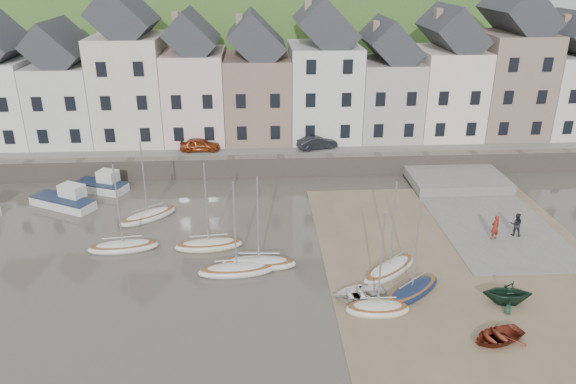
{
  "coord_description": "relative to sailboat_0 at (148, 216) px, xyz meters",
  "views": [
    {
      "loc": [
        -2.1,
        -29.18,
        17.94
      ],
      "look_at": [
        0.0,
        6.0,
        3.0
      ],
      "focal_mm": 34.3,
      "sensor_mm": 36.0,
      "label": 1
    }
  ],
  "objects": [
    {
      "name": "person_red",
      "position": [
        24.44,
        -4.87,
        0.75
      ],
      "size": [
        0.74,
        0.6,
        1.78
      ],
      "primitive_type": "imported",
      "rotation": [
        0.0,
        0.0,
        3.44
      ],
      "color": "maroon",
      "rests_on": "slipway"
    },
    {
      "name": "person_dark",
      "position": [
        26.14,
        -4.4,
        0.7
      ],
      "size": [
        0.98,
        0.88,
        1.68
      ],
      "primitive_type": "imported",
      "rotation": [
        0.0,
        0.0,
        2.79
      ],
      "color": "black",
      "rests_on": "slipway"
    },
    {
      "name": "sailboat_3",
      "position": [
        6.83,
        -8.15,
        -0.0
      ],
      "size": [
        4.92,
        1.9,
        6.32
      ],
      "color": "silver",
      "rests_on": "ground"
    },
    {
      "name": "slipway",
      "position": [
        25.35,
        -0.52,
        -0.2
      ],
      "size": [
        8.0,
        18.0,
        0.12
      ],
      "primitive_type": "cube",
      "color": "slate",
      "rests_on": "ground"
    },
    {
      "name": "sailboat_1",
      "position": [
        -0.82,
        -4.7,
        -0.0
      ],
      "size": [
        4.82,
        2.12,
        6.32
      ],
      "color": "silver",
      "rests_on": "ground"
    },
    {
      "name": "seawall",
      "position": [
        10.35,
        8.48,
        0.64
      ],
      "size": [
        70.0,
        1.2,
        1.8
      ],
      "primitive_type": "cube",
      "color": "slate",
      "rests_on": "ground"
    },
    {
      "name": "rowboat_white",
      "position": [
        13.85,
        -11.35,
        0.12
      ],
      "size": [
        3.46,
        2.75,
        0.64
      ],
      "primitive_type": "imported",
      "rotation": [
        0.0,
        0.0,
        -1.38
      ],
      "color": "white",
      "rests_on": "beach"
    },
    {
      "name": "ground",
      "position": [
        10.35,
        -8.52,
        -0.26
      ],
      "size": [
        160.0,
        160.0,
        0.0
      ],
      "primitive_type": "plane",
      "color": "#4A453A",
      "rests_on": "ground"
    },
    {
      "name": "sailboat_2",
      "position": [
        4.87,
        -4.79,
        0.0
      ],
      "size": [
        4.7,
        1.97,
        6.32
      ],
      "color": "beige",
      "rests_on": "ground"
    },
    {
      "name": "motorboat_2",
      "position": [
        -4.73,
        5.76,
        0.32
      ],
      "size": [
        4.75,
        3.28,
        1.7
      ],
      "color": "silver",
      "rests_on": "ground"
    },
    {
      "name": "quay_street",
      "position": [
        10.35,
        11.98,
        1.29
      ],
      "size": [
        70.0,
        7.0,
        0.1
      ],
      "primitive_type": "cube",
      "color": "slate",
      "rests_on": "quay_land"
    },
    {
      "name": "beach",
      "position": [
        21.35,
        -8.52,
        -0.23
      ],
      "size": [
        18.0,
        26.0,
        0.06
      ],
      "primitive_type": "cube",
      "color": "brown",
      "rests_on": "ground"
    },
    {
      "name": "townhouse_terrace",
      "position": [
        12.11,
        15.48,
        7.06
      ],
      "size": [
        61.05,
        8.0,
        13.93
      ],
      "color": "silver",
      "rests_on": "quay_land"
    },
    {
      "name": "sailboat_6",
      "position": [
        16.28,
        -8.67,
        -0.0
      ],
      "size": [
        4.59,
        4.24,
        6.32
      ],
      "color": "silver",
      "rests_on": "ground"
    },
    {
      "name": "motorboat_0",
      "position": [
        -6.87,
        2.68,
        0.32
      ],
      "size": [
        5.56,
        4.06,
        1.7
      ],
      "color": "silver",
      "rests_on": "ground"
    },
    {
      "name": "rowboat_red",
      "position": [
        20.2,
        -15.58,
        0.1
      ],
      "size": [
        3.41,
        2.89,
        0.6
      ],
      "primitive_type": "imported",
      "rotation": [
        0.0,
        0.0,
        -1.24
      ],
      "color": "maroon",
      "rests_on": "beach"
    },
    {
      "name": "rowboat_green",
      "position": [
        22.07,
        -12.39,
        0.51
      ],
      "size": [
        2.97,
        2.65,
        1.43
      ],
      "primitive_type": "imported",
      "rotation": [
        0.0,
        0.0,
        -1.69
      ],
      "color": "#153022",
      "rests_on": "beach"
    },
    {
      "name": "quay_land",
      "position": [
        10.35,
        23.48,
        0.49
      ],
      "size": [
        90.0,
        30.0,
        1.5
      ],
      "primitive_type": "cube",
      "color": "#3C5823",
      "rests_on": "ground"
    },
    {
      "name": "car_left",
      "position": [
        3.0,
        10.98,
        1.95
      ],
      "size": [
        3.63,
        1.49,
        1.23
      ],
      "primitive_type": "imported",
      "rotation": [
        0.0,
        0.0,
        1.58
      ],
      "color": "maroon",
      "rests_on": "quay_street"
    },
    {
      "name": "hillside",
      "position": [
        5.35,
        51.48,
        -18.25
      ],
      "size": [
        134.4,
        84.0,
        84.0
      ],
      "color": "#3C5823",
      "rests_on": "ground"
    },
    {
      "name": "car_right",
      "position": [
        13.87,
        10.98,
        1.95
      ],
      "size": [
        3.91,
        2.3,
        1.22
      ],
      "primitive_type": "imported",
      "rotation": [
        0.0,
        0.0,
        1.86
      ],
      "color": "black",
      "rests_on": "quay_street"
    },
    {
      "name": "sailboat_7",
      "position": [
        14.67,
        -12.72,
        0.01
      ],
      "size": [
        3.62,
        1.62,
        6.32
      ],
      "color": "beige",
      "rests_on": "ground"
    },
    {
      "name": "sailboat_4",
      "position": [
        8.22,
        -7.4,
        -0.0
      ],
      "size": [
        4.82,
        1.81,
        6.32
      ],
      "color": "silver",
      "rests_on": "ground"
    },
    {
      "name": "sailboat_0",
      "position": [
        0.0,
        0.0,
        0.0
      ],
      "size": [
        4.55,
        4.01,
        6.32
      ],
      "color": "silver",
      "rests_on": "ground"
    },
    {
      "name": "sailboat_5",
      "position": [
        17.02,
        -11.09,
        -0.0
      ],
      "size": [
        4.64,
        4.18,
        6.32
      ],
      "color": "#13203D",
      "rests_on": "ground"
    }
  ]
}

